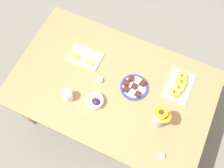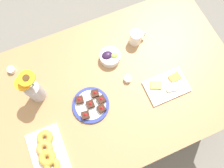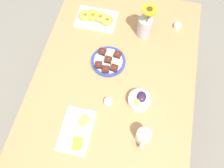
{
  "view_description": "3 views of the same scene",
  "coord_description": "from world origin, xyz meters",
  "px_view_note": "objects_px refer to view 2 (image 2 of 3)",
  "views": [
    {
      "loc": [
        -0.32,
        0.69,
        2.57
      ],
      "look_at": [
        0.0,
        0.0,
        0.78
      ],
      "focal_mm": 40.0,
      "sensor_mm": 36.0,
      "label": 1
    },
    {
      "loc": [
        -0.17,
        -0.4,
        2.02
      ],
      "look_at": [
        0.0,
        0.0,
        0.78
      ],
      "focal_mm": 35.0,
      "sensor_mm": 36.0,
      "label": 2
    },
    {
      "loc": [
        0.52,
        0.12,
        1.97
      ],
      "look_at": [
        0.0,
        0.0,
        0.78
      ],
      "focal_mm": 35.0,
      "sensor_mm": 36.0,
      "label": 3
    }
  ],
  "objects_px": {
    "jam_cup_honey": "(11,70)",
    "grape_bowl": "(110,57)",
    "croissant_platter": "(48,153)",
    "jam_cup_berry": "(127,78)",
    "coffee_mug": "(136,37)",
    "cheese_platter": "(167,86)",
    "dessert_plate": "(91,105)",
    "flower_vase": "(34,90)",
    "dining_table": "(112,90)"
  },
  "relations": [
    {
      "from": "grape_bowl",
      "to": "flower_vase",
      "type": "bearing_deg",
      "value": -173.62
    },
    {
      "from": "jam_cup_berry",
      "to": "flower_vase",
      "type": "xyz_separation_m",
      "value": [
        -0.54,
        0.12,
        0.08
      ]
    },
    {
      "from": "dining_table",
      "to": "coffee_mug",
      "type": "height_order",
      "value": "coffee_mug"
    },
    {
      "from": "jam_cup_honey",
      "to": "grape_bowl",
      "type": "bearing_deg",
      "value": -15.54
    },
    {
      "from": "dining_table",
      "to": "cheese_platter",
      "type": "bearing_deg",
      "value": -23.5
    },
    {
      "from": "jam_cup_berry",
      "to": "coffee_mug",
      "type": "bearing_deg",
      "value": 54.6
    },
    {
      "from": "grape_bowl",
      "to": "jam_cup_berry",
      "type": "relative_size",
      "value": 2.76
    },
    {
      "from": "croissant_platter",
      "to": "jam_cup_berry",
      "type": "height_order",
      "value": "croissant_platter"
    },
    {
      "from": "jam_cup_honey",
      "to": "jam_cup_berry",
      "type": "distance_m",
      "value": 0.73
    },
    {
      "from": "grape_bowl",
      "to": "croissant_platter",
      "type": "distance_m",
      "value": 0.68
    },
    {
      "from": "coffee_mug",
      "to": "jam_cup_berry",
      "type": "height_order",
      "value": "coffee_mug"
    },
    {
      "from": "coffee_mug",
      "to": "cheese_platter",
      "type": "height_order",
      "value": "coffee_mug"
    },
    {
      "from": "dining_table",
      "to": "cheese_platter",
      "type": "distance_m",
      "value": 0.35
    },
    {
      "from": "dining_table",
      "to": "cheese_platter",
      "type": "height_order",
      "value": "cheese_platter"
    },
    {
      "from": "dining_table",
      "to": "dessert_plate",
      "type": "relative_size",
      "value": 7.16
    },
    {
      "from": "jam_cup_berry",
      "to": "dessert_plate",
      "type": "distance_m",
      "value": 0.28
    },
    {
      "from": "coffee_mug",
      "to": "jam_cup_honey",
      "type": "xyz_separation_m",
      "value": [
        -0.81,
        0.12,
        -0.03
      ]
    },
    {
      "from": "jam_cup_berry",
      "to": "cheese_platter",
      "type": "bearing_deg",
      "value": -34.63
    },
    {
      "from": "cheese_platter",
      "to": "dessert_plate",
      "type": "bearing_deg",
      "value": 171.24
    },
    {
      "from": "dining_table",
      "to": "jam_cup_berry",
      "type": "bearing_deg",
      "value": 2.66
    },
    {
      "from": "cheese_platter",
      "to": "croissant_platter",
      "type": "relative_size",
      "value": 0.92
    },
    {
      "from": "cheese_platter",
      "to": "flower_vase",
      "type": "height_order",
      "value": "flower_vase"
    },
    {
      "from": "croissant_platter",
      "to": "cheese_platter",
      "type": "bearing_deg",
      "value": 6.33
    },
    {
      "from": "cheese_platter",
      "to": "jam_cup_berry",
      "type": "distance_m",
      "value": 0.25
    },
    {
      "from": "dining_table",
      "to": "croissant_platter",
      "type": "distance_m",
      "value": 0.54
    },
    {
      "from": "croissant_platter",
      "to": "flower_vase",
      "type": "relative_size",
      "value": 1.07
    },
    {
      "from": "cheese_platter",
      "to": "dining_table",
      "type": "bearing_deg",
      "value": 156.5
    },
    {
      "from": "dining_table",
      "to": "grape_bowl",
      "type": "bearing_deg",
      "value": 71.04
    },
    {
      "from": "coffee_mug",
      "to": "dining_table",
      "type": "bearing_deg",
      "value": -139.24
    },
    {
      "from": "croissant_platter",
      "to": "jam_cup_berry",
      "type": "xyz_separation_m",
      "value": [
        0.59,
        0.23,
        -0.01
      ]
    },
    {
      "from": "jam_cup_honey",
      "to": "dessert_plate",
      "type": "distance_m",
      "value": 0.56
    },
    {
      "from": "cheese_platter",
      "to": "croissant_platter",
      "type": "height_order",
      "value": "croissant_platter"
    },
    {
      "from": "cheese_platter",
      "to": "grape_bowl",
      "type": "bearing_deg",
      "value": 128.41
    },
    {
      "from": "dining_table",
      "to": "jam_cup_honey",
      "type": "xyz_separation_m",
      "value": [
        -0.54,
        0.35,
        0.1
      ]
    },
    {
      "from": "dining_table",
      "to": "croissant_platter",
      "type": "bearing_deg",
      "value": -155.3
    },
    {
      "from": "cheese_platter",
      "to": "jam_cup_berry",
      "type": "bearing_deg",
      "value": 145.37
    },
    {
      "from": "croissant_platter",
      "to": "dessert_plate",
      "type": "bearing_deg",
      "value": 26.66
    },
    {
      "from": "croissant_platter",
      "to": "dessert_plate",
      "type": "distance_m",
      "value": 0.36
    },
    {
      "from": "jam_cup_berry",
      "to": "flower_vase",
      "type": "relative_size",
      "value": 0.18
    },
    {
      "from": "grape_bowl",
      "to": "flower_vase",
      "type": "distance_m",
      "value": 0.5
    },
    {
      "from": "grape_bowl",
      "to": "cheese_platter",
      "type": "xyz_separation_m",
      "value": [
        0.25,
        -0.31,
        -0.02
      ]
    },
    {
      "from": "dining_table",
      "to": "jam_cup_berry",
      "type": "distance_m",
      "value": 0.15
    },
    {
      "from": "coffee_mug",
      "to": "grape_bowl",
      "type": "height_order",
      "value": "coffee_mug"
    },
    {
      "from": "dining_table",
      "to": "jam_cup_honey",
      "type": "height_order",
      "value": "jam_cup_honey"
    },
    {
      "from": "dining_table",
      "to": "flower_vase",
      "type": "bearing_deg",
      "value": 164.1
    },
    {
      "from": "flower_vase",
      "to": "dessert_plate",
      "type": "bearing_deg",
      "value": -34.48
    },
    {
      "from": "coffee_mug",
      "to": "grape_bowl",
      "type": "bearing_deg",
      "value": -165.75
    },
    {
      "from": "grape_bowl",
      "to": "jam_cup_berry",
      "type": "xyz_separation_m",
      "value": [
        0.05,
        -0.17,
        -0.01
      ]
    },
    {
      "from": "coffee_mug",
      "to": "dessert_plate",
      "type": "bearing_deg",
      "value": -145.85
    },
    {
      "from": "jam_cup_honey",
      "to": "jam_cup_berry",
      "type": "height_order",
      "value": "same"
    }
  ]
}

